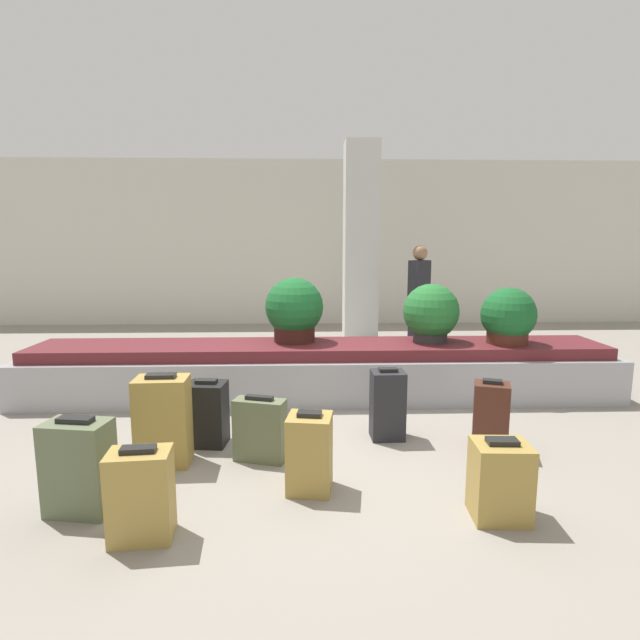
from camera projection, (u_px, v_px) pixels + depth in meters
name	position (u px, v px, depth m)	size (l,w,h in m)	color
ground_plane	(325.00, 442.00, 4.13)	(18.00, 18.00, 0.00)	gray
back_wall	(312.00, 243.00, 9.83)	(18.00, 0.06, 3.20)	beige
carousel	(320.00, 371.00, 5.29)	(6.19, 0.91, 0.58)	#9E9EA3
pillar	(361.00, 244.00, 8.08)	(0.54, 0.54, 3.20)	silver
suitcase_0	(141.00, 495.00, 2.75)	(0.36, 0.26, 0.54)	#A3843D
suitcase_1	(163.00, 421.00, 3.68)	(0.39, 0.28, 0.69)	#A3843D
suitcase_2	(310.00, 453.00, 3.30)	(0.32, 0.31, 0.54)	#A3843D
suitcase_3	(491.00, 417.00, 3.91)	(0.32, 0.30, 0.58)	#472319
suitcase_4	(207.00, 413.00, 4.05)	(0.33, 0.29, 0.55)	black
suitcase_5	(79.00, 467.00, 3.02)	(0.41, 0.29, 0.61)	#5B6647
suitcase_6	(260.00, 430.00, 3.75)	(0.41, 0.26, 0.50)	#5B6647
suitcase_7	(500.00, 480.00, 2.97)	(0.34, 0.30, 0.49)	#A3843D
suitcase_8	(387.00, 405.00, 4.17)	(0.28, 0.24, 0.61)	#232328
potted_plant_0	(294.00, 310.00, 5.31)	(0.62, 0.62, 0.68)	#381914
potted_plant_1	(431.00, 314.00, 5.31)	(0.59, 0.59, 0.62)	#2D2D2D
potted_plant_2	(508.00, 317.00, 5.22)	(0.57, 0.57, 0.59)	#4C2319
traveler_0	(419.00, 289.00, 7.52)	(0.36, 0.34, 1.58)	#282833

